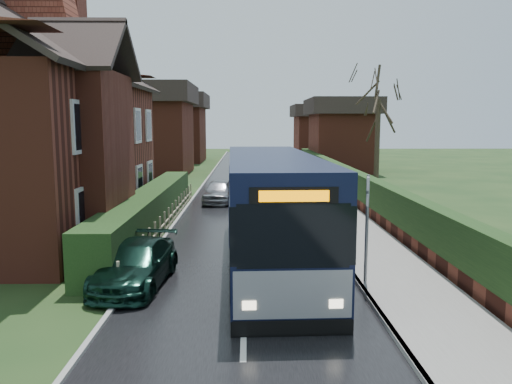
{
  "coord_description": "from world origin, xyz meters",
  "views": [
    {
      "loc": [
        0.1,
        -15.11,
        4.31
      ],
      "look_at": [
        0.39,
        3.07,
        1.8
      ],
      "focal_mm": 35.0,
      "sensor_mm": 36.0,
      "label": 1
    }
  ],
  "objects_px": {
    "brick_house": "(23,122)",
    "bus": "(271,210)",
    "car_green": "(136,264)",
    "bus_stop_sign": "(367,214)",
    "car_silver": "(219,192)"
  },
  "relations": [
    {
      "from": "brick_house",
      "to": "bus",
      "type": "distance_m",
      "value": 11.02
    },
    {
      "from": "bus",
      "to": "car_green",
      "type": "relative_size",
      "value": 2.78
    },
    {
      "from": "car_green",
      "to": "bus_stop_sign",
      "type": "height_order",
      "value": "bus_stop_sign"
    },
    {
      "from": "bus",
      "to": "car_silver",
      "type": "distance_m",
      "value": 12.1
    },
    {
      "from": "bus",
      "to": "car_green",
      "type": "height_order",
      "value": "bus"
    },
    {
      "from": "car_green",
      "to": "bus_stop_sign",
      "type": "distance_m",
      "value": 6.26
    },
    {
      "from": "bus",
      "to": "car_silver",
      "type": "xyz_separation_m",
      "value": [
        -2.3,
        11.83,
        -1.04
      ]
    },
    {
      "from": "brick_house",
      "to": "car_green",
      "type": "bearing_deg",
      "value": -49.87
    },
    {
      "from": "bus",
      "to": "car_silver",
      "type": "bearing_deg",
      "value": 99.0
    },
    {
      "from": "car_green",
      "to": "car_silver",
      "type": "bearing_deg",
      "value": 89.07
    },
    {
      "from": "bus",
      "to": "bus_stop_sign",
      "type": "relative_size",
      "value": 3.72
    },
    {
      "from": "car_silver",
      "to": "car_green",
      "type": "height_order",
      "value": "car_silver"
    },
    {
      "from": "bus",
      "to": "car_green",
      "type": "xyz_separation_m",
      "value": [
        -3.7,
        -2.11,
        -1.08
      ]
    },
    {
      "from": "bus_stop_sign",
      "to": "brick_house",
      "type": "bearing_deg",
      "value": 163.71
    },
    {
      "from": "brick_house",
      "to": "bus",
      "type": "relative_size",
      "value": 1.31
    }
  ]
}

